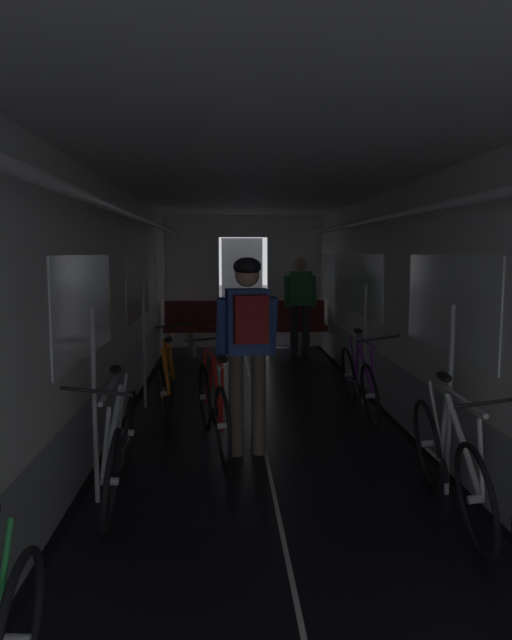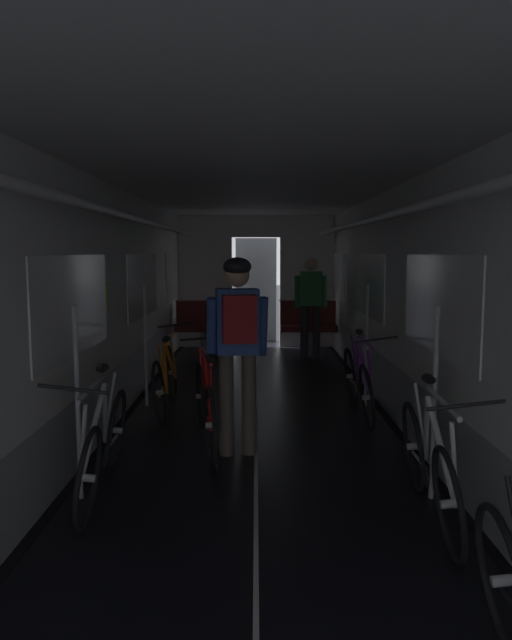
% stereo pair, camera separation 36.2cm
% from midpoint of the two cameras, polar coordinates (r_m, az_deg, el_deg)
% --- Properties ---
extents(train_car_shell, '(3.14, 12.34, 2.57)m').
position_cam_midpoint_polar(train_car_shell, '(5.61, -1.29, 5.79)').
color(train_car_shell, black).
rests_on(train_car_shell, ground).
extents(bench_seat_far_left, '(0.98, 0.51, 0.95)m').
position_cam_midpoint_polar(bench_seat_far_left, '(10.18, -7.16, -0.30)').
color(bench_seat_far_left, gray).
rests_on(bench_seat_far_left, ground).
extents(bench_seat_far_right, '(0.98, 0.51, 0.95)m').
position_cam_midpoint_polar(bench_seat_far_right, '(10.21, 2.97, -0.24)').
color(bench_seat_far_right, gray).
rests_on(bench_seat_far_right, ground).
extents(bicycle_orange, '(0.44, 1.69, 0.95)m').
position_cam_midpoint_polar(bicycle_orange, '(6.66, -10.22, -5.60)').
color(bicycle_orange, black).
rests_on(bicycle_orange, ground).
extents(bicycle_silver, '(0.44, 1.69, 0.96)m').
position_cam_midpoint_polar(bicycle_silver, '(4.49, -15.31, -11.75)').
color(bicycle_silver, black).
rests_on(bicycle_silver, ground).
extents(bicycle_purple, '(0.44, 1.69, 0.95)m').
position_cam_midpoint_polar(bicycle_purple, '(6.57, 8.36, -5.76)').
color(bicycle_purple, black).
rests_on(bicycle_purple, ground).
extents(bicycle_white, '(0.44, 1.69, 0.95)m').
position_cam_midpoint_polar(bicycle_white, '(4.23, 15.76, -12.91)').
color(bicycle_white, black).
rests_on(bicycle_white, ground).
extents(person_cyclist_aisle, '(0.55, 0.42, 1.73)m').
position_cam_midpoint_polar(person_cyclist_aisle, '(5.08, -2.84, -1.39)').
color(person_cyclist_aisle, brown).
rests_on(person_cyclist_aisle, ground).
extents(bicycle_red_in_aisle, '(0.47, 1.67, 0.94)m').
position_cam_midpoint_polar(bicycle_red_in_aisle, '(5.48, -6.06, -8.16)').
color(bicycle_red_in_aisle, black).
rests_on(bicycle_red_in_aisle, ground).
extents(person_standing_near_bench, '(0.53, 0.23, 1.69)m').
position_cam_midpoint_polar(person_standing_near_bench, '(9.79, 3.23, 1.87)').
color(person_standing_near_bench, '#2D2D33').
rests_on(person_standing_near_bench, ground).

